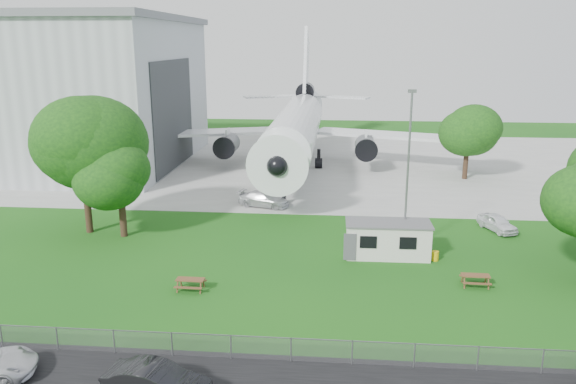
# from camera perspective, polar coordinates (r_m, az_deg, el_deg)

# --- Properties ---
(ground) EXTENTS (160.00, 160.00, 0.00)m
(ground) POSITION_cam_1_polar(r_m,az_deg,el_deg) (37.50, -0.02, -9.11)
(ground) COLOR #226616
(concrete_apron) EXTENTS (120.00, 46.00, 0.03)m
(concrete_apron) POSITION_cam_1_polar(r_m,az_deg,el_deg) (73.77, 2.59, 3.00)
(concrete_apron) COLOR #B7B7B2
(concrete_apron) RESTS_ON ground
(hangar) EXTENTS (43.00, 31.00, 18.55)m
(hangar) POSITION_cam_1_polar(r_m,az_deg,el_deg) (81.42, -25.57, 9.39)
(hangar) COLOR #B2B7BC
(hangar) RESTS_ON ground
(airliner) EXTENTS (46.36, 47.73, 17.69)m
(airliner) POSITION_cam_1_polar(r_m,az_deg,el_deg) (70.85, 0.93, 6.83)
(airliner) COLOR white
(airliner) RESTS_ON ground
(site_cabin) EXTENTS (6.77, 2.77, 2.62)m
(site_cabin) POSITION_cam_1_polar(r_m,az_deg,el_deg) (41.98, 10.11, -4.74)
(site_cabin) COLOR silver
(site_cabin) RESTS_ON ground
(picnic_west) EXTENTS (1.83, 1.54, 0.76)m
(picnic_west) POSITION_cam_1_polar(r_m,az_deg,el_deg) (36.90, -9.85, -9.77)
(picnic_west) COLOR brown
(picnic_west) RESTS_ON ground
(picnic_east) EXTENTS (1.83, 1.54, 0.76)m
(picnic_east) POSITION_cam_1_polar(r_m,az_deg,el_deg) (38.89, 18.44, -9.02)
(picnic_east) COLOR brown
(picnic_east) RESTS_ON ground
(fence) EXTENTS (58.00, 0.04, 1.30)m
(fence) POSITION_cam_1_polar(r_m,az_deg,el_deg) (29.13, -1.74, -16.73)
(fence) COLOR gray
(fence) RESTS_ON ground
(lamp_mast) EXTENTS (0.16, 0.16, 12.00)m
(lamp_mast) POSITION_cam_1_polar(r_m,az_deg,el_deg) (41.69, 12.05, 1.74)
(lamp_mast) COLOR slate
(lamp_mast) RESTS_ON ground
(tree_west_big) EXTENTS (9.33, 9.33, 12.17)m
(tree_west_big) POSITION_cam_1_polar(r_m,az_deg,el_deg) (47.94, -20.24, 4.67)
(tree_west_big) COLOR #382619
(tree_west_big) RESTS_ON ground
(tree_west_small) EXTENTS (6.07, 6.07, 8.10)m
(tree_west_small) POSITION_cam_1_polar(r_m,az_deg,el_deg) (46.48, -16.74, 1.59)
(tree_west_small) COLOR #382619
(tree_west_small) RESTS_ON ground
(tree_far_apron) EXTENTS (6.65, 6.65, 8.78)m
(tree_far_apron) POSITION_cam_1_polar(r_m,az_deg,el_deg) (67.03, 17.84, 5.79)
(tree_far_apron) COLOR #382619
(tree_far_apron) RESTS_ON ground
(car_centre_sedan) EXTENTS (5.07, 2.58, 1.59)m
(car_centre_sedan) POSITION_cam_1_polar(r_m,az_deg,el_deg) (26.68, -13.17, -18.41)
(car_centre_sedan) COLOR black
(car_centre_sedan) RESTS_ON ground
(car_ne_hatch) EXTENTS (2.97, 4.28, 1.35)m
(car_ne_hatch) POSITION_cam_1_polar(r_m,az_deg,el_deg) (50.14, 20.49, -2.97)
(car_ne_hatch) COLOR white
(car_ne_hatch) RESTS_ON ground
(car_apron_van) EXTENTS (5.27, 3.17, 1.43)m
(car_apron_van) POSITION_cam_1_polar(r_m,az_deg,el_deg) (53.88, -2.50, -0.75)
(car_apron_van) COLOR silver
(car_apron_van) RESTS_ON ground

